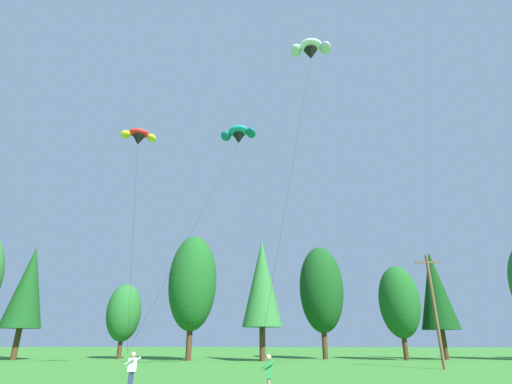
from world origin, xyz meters
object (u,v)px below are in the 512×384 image
Objects in this scene: utility_pole at (434,306)px; parafoil_kite_far_red_yellow at (139,137)px; parafoil_kite_high_teal at (238,135)px; parafoil_kite_mid_white at (311,50)px; kite_flyer_near at (132,368)px; kite_flyer_mid at (269,374)px.

utility_pole is 29.96m from parafoil_kite_far_red_yellow.
utility_pole is at bearing 15.34° from parafoil_kite_high_teal.
utility_pole is 0.37× the size of parafoil_kite_mid_white.
parafoil_kite_high_teal is (3.95, 9.70, 17.91)m from kite_flyer_near.
parafoil_kite_high_teal is at bearing -164.66° from utility_pole.
parafoil_kite_mid_white is (10.27, 6.69, 24.40)m from kite_flyer_near.
parafoil_kite_mid_white is (6.31, -3.01, 6.48)m from parafoil_kite_high_teal.
parafoil_kite_mid_white is at bearing 67.88° from kite_flyer_mid.
utility_pole is 0.48× the size of parafoil_kite_far_red_yellow.
parafoil_kite_high_teal is at bearing 100.97° from kite_flyer_mid.
utility_pole is at bearing 34.94° from kite_flyer_near.
utility_pole is 5.38× the size of kite_flyer_near.
kite_flyer_mid is at bearing -79.03° from parafoil_kite_high_teal.
parafoil_kite_high_teal is at bearing 67.82° from kite_flyer_near.
parafoil_kite_high_teal is (-2.43, 12.55, 17.91)m from kite_flyer_mid.
parafoil_kite_mid_white is 17.34m from parafoil_kite_far_red_yellow.
parafoil_kite_far_red_yellow reaches higher than kite_flyer_mid.
utility_pole is 25.05m from kite_flyer_near.
parafoil_kite_far_red_yellow is (-9.44, 1.59, 0.87)m from parafoil_kite_high_teal.
parafoil_kite_mid_white reaches higher than utility_pole.
parafoil_kite_far_red_yellow is (-5.48, 11.29, 18.78)m from kite_flyer_near.
parafoil_kite_mid_white reaches higher than parafoil_kite_far_red_yellow.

